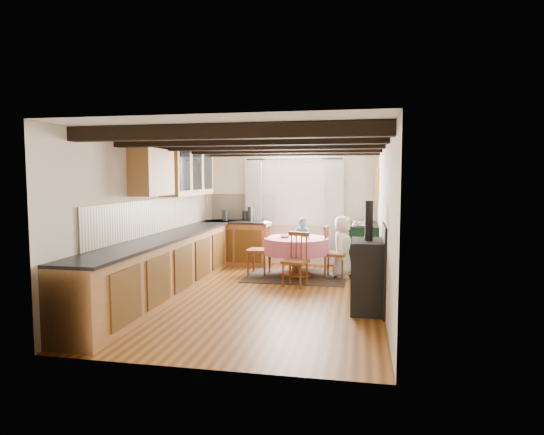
% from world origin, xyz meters
% --- Properties ---
extents(floor, '(3.60, 5.50, 0.00)m').
position_xyz_m(floor, '(0.00, 0.00, 0.00)').
color(floor, '#965C23').
rests_on(floor, ground).
extents(ceiling, '(3.60, 5.50, 0.00)m').
position_xyz_m(ceiling, '(0.00, 0.00, 2.40)').
color(ceiling, white).
rests_on(ceiling, ground).
extents(wall_back, '(3.60, 0.00, 2.40)m').
position_xyz_m(wall_back, '(0.00, 2.75, 1.20)').
color(wall_back, silver).
rests_on(wall_back, ground).
extents(wall_front, '(3.60, 0.00, 2.40)m').
position_xyz_m(wall_front, '(0.00, -2.75, 1.20)').
color(wall_front, silver).
rests_on(wall_front, ground).
extents(wall_left, '(0.00, 5.50, 2.40)m').
position_xyz_m(wall_left, '(-1.80, 0.00, 1.20)').
color(wall_left, silver).
rests_on(wall_left, ground).
extents(wall_right, '(0.00, 5.50, 2.40)m').
position_xyz_m(wall_right, '(1.80, 0.00, 1.20)').
color(wall_right, silver).
rests_on(wall_right, ground).
extents(beam_a, '(3.60, 0.16, 0.16)m').
position_xyz_m(beam_a, '(0.00, -2.00, 2.31)').
color(beam_a, black).
rests_on(beam_a, ceiling).
extents(beam_b, '(3.60, 0.16, 0.16)m').
position_xyz_m(beam_b, '(0.00, -1.00, 2.31)').
color(beam_b, black).
rests_on(beam_b, ceiling).
extents(beam_c, '(3.60, 0.16, 0.16)m').
position_xyz_m(beam_c, '(0.00, 0.00, 2.31)').
color(beam_c, black).
rests_on(beam_c, ceiling).
extents(beam_d, '(3.60, 0.16, 0.16)m').
position_xyz_m(beam_d, '(0.00, 1.00, 2.31)').
color(beam_d, black).
rests_on(beam_d, ceiling).
extents(beam_e, '(3.60, 0.16, 0.16)m').
position_xyz_m(beam_e, '(0.00, 2.00, 2.31)').
color(beam_e, black).
rests_on(beam_e, ceiling).
extents(splash_left, '(0.02, 4.50, 0.55)m').
position_xyz_m(splash_left, '(-1.78, 0.30, 1.20)').
color(splash_left, beige).
rests_on(splash_left, wall_left).
extents(splash_back, '(1.40, 0.02, 0.55)m').
position_xyz_m(splash_back, '(-1.00, 2.73, 1.20)').
color(splash_back, beige).
rests_on(splash_back, wall_back).
extents(base_cabinet_left, '(0.60, 5.30, 0.88)m').
position_xyz_m(base_cabinet_left, '(-1.50, 0.00, 0.44)').
color(base_cabinet_left, '#A4703C').
rests_on(base_cabinet_left, floor).
extents(base_cabinet_back, '(1.30, 0.60, 0.88)m').
position_xyz_m(base_cabinet_back, '(-1.05, 2.45, 0.44)').
color(base_cabinet_back, '#A4703C').
rests_on(base_cabinet_back, floor).
extents(worktop_left, '(0.64, 5.30, 0.04)m').
position_xyz_m(worktop_left, '(-1.48, 0.00, 0.90)').
color(worktop_left, black).
rests_on(worktop_left, base_cabinet_left).
extents(worktop_back, '(1.30, 0.64, 0.04)m').
position_xyz_m(worktop_back, '(-1.05, 2.43, 0.90)').
color(worktop_back, black).
rests_on(worktop_back, base_cabinet_back).
extents(wall_cabinet_glass, '(0.34, 1.80, 0.90)m').
position_xyz_m(wall_cabinet_glass, '(-1.63, 1.20, 1.95)').
color(wall_cabinet_glass, '#A4703C').
rests_on(wall_cabinet_glass, wall_left).
extents(wall_cabinet_solid, '(0.34, 0.90, 0.70)m').
position_xyz_m(wall_cabinet_solid, '(-1.63, -0.30, 1.90)').
color(wall_cabinet_solid, '#A4703C').
rests_on(wall_cabinet_solid, wall_left).
extents(window_frame, '(1.34, 0.03, 1.54)m').
position_xyz_m(window_frame, '(0.10, 2.73, 1.60)').
color(window_frame, white).
rests_on(window_frame, wall_back).
extents(window_pane, '(1.20, 0.01, 1.40)m').
position_xyz_m(window_pane, '(0.10, 2.74, 1.60)').
color(window_pane, white).
rests_on(window_pane, wall_back).
extents(curtain_left, '(0.35, 0.10, 2.10)m').
position_xyz_m(curtain_left, '(-0.75, 2.65, 1.10)').
color(curtain_left, silver).
rests_on(curtain_left, wall_back).
extents(curtain_right, '(0.35, 0.10, 2.10)m').
position_xyz_m(curtain_right, '(0.95, 2.65, 1.10)').
color(curtain_right, silver).
rests_on(curtain_right, wall_back).
extents(curtain_rod, '(2.00, 0.03, 0.03)m').
position_xyz_m(curtain_rod, '(0.10, 2.65, 2.20)').
color(curtain_rod, black).
rests_on(curtain_rod, wall_back).
extents(wall_picture, '(0.04, 0.50, 0.60)m').
position_xyz_m(wall_picture, '(1.77, 2.30, 1.70)').
color(wall_picture, gold).
rests_on(wall_picture, wall_right).
extents(wall_plate, '(0.30, 0.02, 0.30)m').
position_xyz_m(wall_plate, '(1.05, 2.72, 1.70)').
color(wall_plate, silver).
rests_on(wall_plate, wall_back).
extents(rug, '(1.83, 1.42, 0.01)m').
position_xyz_m(rug, '(0.31, 1.54, 0.01)').
color(rug, black).
rests_on(rug, floor).
extents(dining_table, '(1.19, 1.19, 0.72)m').
position_xyz_m(dining_table, '(0.31, 1.54, 0.36)').
color(dining_table, '#B55771').
rests_on(dining_table, floor).
extents(chair_near, '(0.48, 0.49, 0.91)m').
position_xyz_m(chair_near, '(0.40, 0.75, 0.45)').
color(chair_near, brown).
rests_on(chair_near, floor).
extents(chair_left, '(0.47, 0.46, 0.99)m').
position_xyz_m(chair_left, '(-0.41, 1.59, 0.49)').
color(chair_left, brown).
rests_on(chair_left, floor).
extents(chair_right, '(0.47, 0.45, 0.95)m').
position_xyz_m(chair_right, '(1.03, 1.55, 0.48)').
color(chair_right, brown).
rests_on(chair_right, floor).
extents(aga_range, '(0.67, 1.03, 0.95)m').
position_xyz_m(aga_range, '(1.47, 2.11, 0.48)').
color(aga_range, black).
rests_on(aga_range, floor).
extents(cast_iron_stove, '(0.45, 0.76, 1.51)m').
position_xyz_m(cast_iron_stove, '(1.58, -0.46, 0.76)').
color(cast_iron_stove, black).
rests_on(cast_iron_stove, floor).
extents(child_far, '(0.44, 0.35, 1.04)m').
position_xyz_m(child_far, '(0.32, 2.24, 0.52)').
color(child_far, '#364F5B').
rests_on(child_far, floor).
extents(child_right, '(0.44, 0.60, 1.13)m').
position_xyz_m(child_right, '(1.15, 1.61, 0.57)').
color(child_right, silver).
rests_on(child_right, floor).
extents(bowl_a, '(0.28, 0.28, 0.05)m').
position_xyz_m(bowl_a, '(0.10, 1.52, 0.74)').
color(bowl_a, silver).
rests_on(bowl_a, dining_table).
extents(bowl_b, '(0.26, 0.26, 0.06)m').
position_xyz_m(bowl_b, '(0.44, 1.73, 0.75)').
color(bowl_b, silver).
rests_on(bowl_b, dining_table).
extents(cup, '(0.12, 0.12, 0.09)m').
position_xyz_m(cup, '(0.52, 1.48, 0.76)').
color(cup, silver).
rests_on(cup, dining_table).
extents(canister_tall, '(0.14, 0.14, 0.24)m').
position_xyz_m(canister_tall, '(-1.30, 2.38, 1.04)').
color(canister_tall, '#262628').
rests_on(canister_tall, worktop_back).
extents(canister_wide, '(0.18, 0.18, 0.20)m').
position_xyz_m(canister_wide, '(-0.88, 2.57, 1.02)').
color(canister_wide, '#262628').
rests_on(canister_wide, worktop_back).
extents(canister_slim, '(0.11, 0.11, 0.30)m').
position_xyz_m(canister_slim, '(-0.78, 2.47, 1.07)').
color(canister_slim, '#262628').
rests_on(canister_slim, worktop_back).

